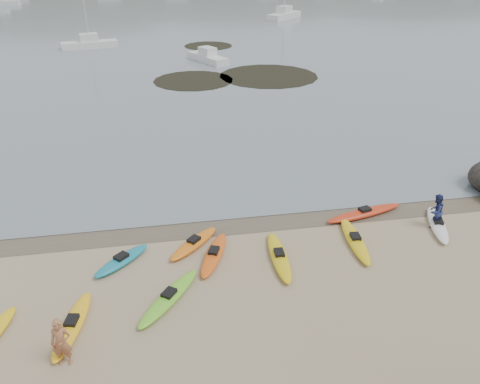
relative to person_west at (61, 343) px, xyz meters
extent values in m
plane|color=tan|center=(7.12, 7.90, -0.89)|extent=(600.00, 600.00, 0.00)
plane|color=brown|center=(7.12, 7.60, -0.89)|extent=(60.00, 60.00, 0.00)
ellipsoid|color=red|center=(13.28, 7.10, -0.72)|extent=(4.43, 1.75, 0.34)
ellipsoid|color=#E65A14|center=(5.45, 4.88, -0.72)|extent=(1.90, 3.38, 0.34)
ellipsoid|color=yellow|center=(11.87, 4.87, -0.72)|extent=(1.04, 3.90, 0.34)
ellipsoid|color=teal|center=(1.55, 5.14, -0.72)|extent=(2.56, 2.53, 0.34)
ellipsoid|color=orange|center=(4.67, 5.88, -0.72)|extent=(2.68, 2.78, 0.34)
ellipsoid|color=yellow|center=(0.02, 1.55, -0.72)|extent=(1.39, 3.56, 0.34)
ellipsoid|color=yellow|center=(8.18, 4.25, -0.72)|extent=(0.87, 3.79, 0.34)
ellipsoid|color=#6FCF29|center=(3.44, 2.43, -0.72)|extent=(2.83, 3.47, 0.34)
ellipsoid|color=white|center=(16.28, 5.45, -0.72)|extent=(1.76, 3.43, 0.34)
imported|color=#AC6944|center=(0.00, 0.00, 0.00)|extent=(0.69, 0.48, 1.79)
imported|color=navy|center=(16.12, 5.59, -0.03)|extent=(1.05, 0.99, 1.72)
cylinder|color=black|center=(7.15, 34.84, -0.87)|extent=(7.95, 7.95, 0.04)
cylinder|color=black|center=(14.95, 35.38, -0.87)|extent=(10.16, 10.16, 0.04)
cylinder|color=black|center=(10.67, 52.52, -0.87)|extent=(6.41, 6.41, 0.04)
cube|color=silver|center=(-4.75, 53.81, -0.40)|extent=(7.30, 3.35, 0.99)
cube|color=silver|center=(9.54, 43.11, -0.46)|extent=(4.35, 6.35, 0.87)
cube|color=silver|center=(27.27, 76.01, -0.29)|extent=(7.74, 7.85, 1.21)
cube|color=silver|center=(-29.78, 109.01, -0.34)|extent=(8.16, 2.97, 1.12)
ellipsoid|color=#384235|center=(-37.88, 202.90, -18.89)|extent=(220.00, 120.00, 80.00)
ellipsoid|color=#384235|center=(42.12, 197.90, -16.19)|extent=(200.00, 110.00, 68.00)
ellipsoid|color=#384235|center=(127.12, 207.90, -17.99)|extent=(230.00, 130.00, 76.00)
camera|label=1|loc=(3.68, -11.62, 11.10)|focal=35.00mm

